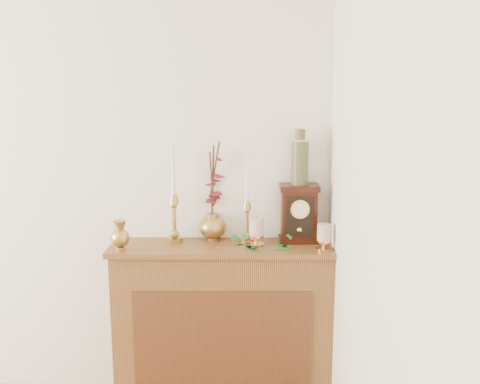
{
  "coord_description": "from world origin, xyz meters",
  "views": [
    {
      "loc": [
        1.52,
        -0.86,
        1.82
      ],
      "look_at": [
        1.5,
        2.05,
        1.24
      ],
      "focal_mm": 42.0,
      "sensor_mm": 36.0,
      "label": 1
    }
  ],
  "objects_px": {
    "candlestick_left": "(174,210)",
    "mantel_clock": "(299,214)",
    "ginger_jar": "(214,194)",
    "candlestick_center": "(247,215)",
    "ceramic_vase": "(300,160)",
    "bud_vase": "(120,236)"
  },
  "relations": [
    {
      "from": "candlestick_left",
      "to": "bud_vase",
      "type": "xyz_separation_m",
      "value": [
        -0.27,
        -0.16,
        -0.1
      ]
    },
    {
      "from": "ginger_jar",
      "to": "ceramic_vase",
      "type": "relative_size",
      "value": 1.86
    },
    {
      "from": "candlestick_center",
      "to": "mantel_clock",
      "type": "height_order",
      "value": "candlestick_center"
    },
    {
      "from": "candlestick_left",
      "to": "ginger_jar",
      "type": "xyz_separation_m",
      "value": [
        0.22,
        0.08,
        0.07
      ]
    },
    {
      "from": "ginger_jar",
      "to": "mantel_clock",
      "type": "distance_m",
      "value": 0.49
    },
    {
      "from": "candlestick_left",
      "to": "candlestick_center",
      "type": "relative_size",
      "value": 1.14
    },
    {
      "from": "candlestick_left",
      "to": "ginger_jar",
      "type": "bearing_deg",
      "value": 21.11
    },
    {
      "from": "candlestick_center",
      "to": "ginger_jar",
      "type": "height_order",
      "value": "ginger_jar"
    },
    {
      "from": "candlestick_center",
      "to": "mantel_clock",
      "type": "relative_size",
      "value": 1.49
    },
    {
      "from": "candlestick_left",
      "to": "ceramic_vase",
      "type": "distance_m",
      "value": 0.75
    },
    {
      "from": "candlestick_left",
      "to": "ginger_jar",
      "type": "distance_m",
      "value": 0.25
    },
    {
      "from": "candlestick_left",
      "to": "mantel_clock",
      "type": "bearing_deg",
      "value": 1.36
    },
    {
      "from": "candlestick_left",
      "to": "mantel_clock",
      "type": "xyz_separation_m",
      "value": [
        0.69,
        0.02,
        -0.02
      ]
    },
    {
      "from": "candlestick_left",
      "to": "ceramic_vase",
      "type": "bearing_deg",
      "value": 1.61
    },
    {
      "from": "candlestick_center",
      "to": "ginger_jar",
      "type": "xyz_separation_m",
      "value": [
        -0.18,
        0.1,
        0.1
      ]
    },
    {
      "from": "candlestick_left",
      "to": "ginger_jar",
      "type": "height_order",
      "value": "ginger_jar"
    },
    {
      "from": "candlestick_left",
      "to": "ceramic_vase",
      "type": "height_order",
      "value": "ceramic_vase"
    },
    {
      "from": "ginger_jar",
      "to": "candlestick_left",
      "type": "bearing_deg",
      "value": -158.89
    },
    {
      "from": "ginger_jar",
      "to": "candlestick_center",
      "type": "bearing_deg",
      "value": -28.73
    },
    {
      "from": "ceramic_vase",
      "to": "candlestick_left",
      "type": "bearing_deg",
      "value": -178.39
    },
    {
      "from": "bud_vase",
      "to": "candlestick_left",
      "type": "bearing_deg",
      "value": 31.5
    },
    {
      "from": "mantel_clock",
      "to": "bud_vase",
      "type": "bearing_deg",
      "value": -169.5
    }
  ]
}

